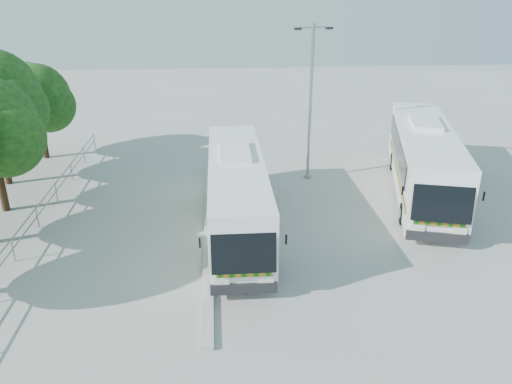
{
  "coord_description": "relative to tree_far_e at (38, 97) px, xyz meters",
  "views": [
    {
      "loc": [
        -1.84,
        -18.11,
        10.19
      ],
      "look_at": [
        -0.15,
        2.08,
        1.79
      ],
      "focal_mm": 35.0,
      "sensor_mm": 36.0,
      "label": 1
    }
  ],
  "objects": [
    {
      "name": "coach_main",
      "position": [
        11.63,
        -11.09,
        -2.11
      ],
      "size": [
        2.52,
        11.69,
        3.24
      ],
      "rotation": [
        0.0,
        0.0,
        -0.01
      ],
      "color": "white",
      "rests_on": "ground"
    },
    {
      "name": "ground",
      "position": [
        12.63,
        -13.3,
        -3.89
      ],
      "size": [
        100.0,
        100.0,
        0.0
      ],
      "primitive_type": "plane",
      "color": "#ABABA6",
      "rests_on": "ground"
    },
    {
      "name": "railing",
      "position": [
        2.63,
        -9.3,
        -3.15
      ],
      "size": [
        0.06,
        22.0,
        1.0
      ],
      "color": "gray",
      "rests_on": "ground"
    },
    {
      "name": "lamppost",
      "position": [
        15.95,
        -5.04,
        0.77
      ],
      "size": [
        2.06,
        0.49,
        8.43
      ],
      "rotation": [
        0.0,
        0.0,
        0.15
      ],
      "color": "#92949A",
      "rests_on": "ground"
    },
    {
      "name": "tree_far_e",
      "position": [
        0.0,
        0.0,
        0.0
      ],
      "size": [
        4.54,
        4.28,
        5.92
      ],
      "color": "#382314",
      "rests_on": "ground"
    },
    {
      "name": "kerb_divider",
      "position": [
        10.33,
        -11.3,
        -3.81
      ],
      "size": [
        0.4,
        16.0,
        0.15
      ],
      "primitive_type": "cube",
      "color": "#B2B2AD",
      "rests_on": "ground"
    },
    {
      "name": "coach_adjacent",
      "position": [
        21.46,
        -7.8,
        -1.97
      ],
      "size": [
        5.79,
        12.81,
        3.5
      ],
      "rotation": [
        0.0,
        0.0,
        -0.27
      ],
      "color": "white",
      "rests_on": "ground"
    }
  ]
}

